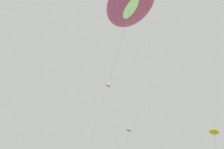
{
  "coord_description": "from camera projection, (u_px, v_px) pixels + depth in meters",
  "views": [
    {
      "loc": [
        -7.3,
        -1.67,
        1.53
      ],
      "look_at": [
        -0.3,
        7.34,
        10.35
      ],
      "focal_mm": 40.88,
      "sensor_mm": 36.0,
      "label": 1
    }
  ],
  "objects": [
    {
      "name": "small_kite_tiny_distant",
      "position": [
        109.0,
        85.0,
        32.14
      ],
      "size": [
        3.44,
        1.03,
        20.73
      ],
      "rotation": [
        0.0,
        0.0,
        0.74
      ],
      "color": "pink",
      "rests_on": "ground"
    },
    {
      "name": "big_show_kite",
      "position": [
        132.0,
        1.0,
        19.63
      ],
      "size": [
        5.02,
        11.9,
        18.73
      ],
      "rotation": [
        0.0,
        0.0,
        1.32
      ],
      "color": "#CC3899",
      "rests_on": "ground"
    },
    {
      "name": "small_kite_streamer_purple",
      "position": [
        214.0,
        134.0,
        13.94
      ],
      "size": [
        0.76,
        1.34,
        7.7
      ],
      "rotation": [
        0.0,
        0.0,
        0.06
      ],
      "color": "orange",
      "rests_on": "ground"
    },
    {
      "name": "small_kite_stunt_black",
      "position": [
        128.0,
        133.0,
        29.68
      ],
      "size": [
        1.49,
        3.99,
        14.78
      ],
      "rotation": [
        0.0,
        0.0,
        -2.77
      ],
      "color": "green",
      "rests_on": "ground"
    }
  ]
}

